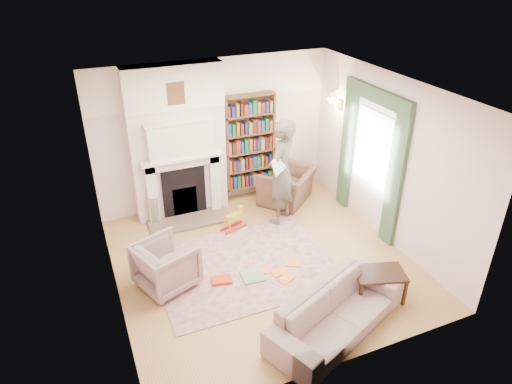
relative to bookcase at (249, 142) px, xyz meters
name	(u,v)px	position (x,y,z in m)	size (l,w,h in m)	color
floor	(262,261)	(-0.65, -2.12, -1.18)	(4.50, 4.50, 0.00)	olive
ceiling	(263,91)	(-0.65, -2.12, 1.62)	(4.50, 4.50, 0.00)	white
wall_back	(214,134)	(-0.65, 0.13, 0.22)	(4.50, 4.50, 0.00)	#F5DCD5
wall_front	(347,273)	(-0.65, -4.37, 0.22)	(4.50, 4.50, 0.00)	#F5DCD5
wall_left	(105,215)	(-2.90, -2.12, 0.22)	(4.50, 4.50, 0.00)	#F5DCD5
wall_right	(388,160)	(1.60, -2.12, 0.22)	(4.50, 4.50, 0.00)	#F5DCD5
fireplace	(178,144)	(-1.40, -0.07, 0.21)	(1.70, 0.58, 2.80)	#F5DCD5
bookcase	(249,142)	(0.00, 0.00, 0.00)	(1.00, 0.24, 1.85)	brown
window	(373,149)	(1.58, -1.72, 0.27)	(0.02, 0.90, 1.30)	silver
curtain_left	(395,179)	(1.55, -2.42, 0.02)	(0.07, 0.32, 2.40)	#2A422A
curtain_right	(347,148)	(1.55, -1.02, 0.02)	(0.07, 0.32, 2.40)	#2A422A
pelmet	(378,95)	(1.54, -1.72, 1.20)	(0.09, 1.70, 0.24)	#2A422A
wall_sconce	(331,106)	(1.38, -0.62, 0.72)	(0.20, 0.24, 0.24)	gold
rug	(244,266)	(-0.96, -2.13, -1.17)	(2.75, 2.11, 0.01)	#C2AD93
armchair_reading	(288,185)	(0.62, -0.48, -0.84)	(1.04, 0.91, 0.68)	#51332B
armchair_left	(166,265)	(-2.18, -2.10, -0.81)	(0.78, 0.80, 0.73)	gray
sofa	(336,312)	(-0.36, -3.86, -0.88)	(2.05, 0.80, 0.60)	#B9AA98
man_reading	(281,172)	(0.17, -1.08, -0.20)	(0.71, 0.47, 1.96)	#4E463F
newspaper	(279,165)	(0.02, -1.28, 0.06)	(0.38, 0.02, 0.27)	silver
coffee_table	(378,285)	(0.54, -3.55, -0.95)	(0.70, 0.45, 0.45)	#311D11
paraffin_heater	(154,209)	(-1.99, -0.25, -0.90)	(0.24, 0.24, 0.55)	#A9ABB1
rocking_horse	(234,219)	(-0.74, -1.04, -0.97)	(0.47, 0.19, 0.42)	gold
board_game	(253,276)	(-0.95, -2.44, -1.15)	(0.33, 0.33, 0.03)	gold
game_box_lid	(222,280)	(-1.42, -2.36, -1.14)	(0.30, 0.20, 0.05)	#B13414
comic_annuals	(279,271)	(-0.52, -2.48, -1.16)	(0.87, 0.59, 0.02)	red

